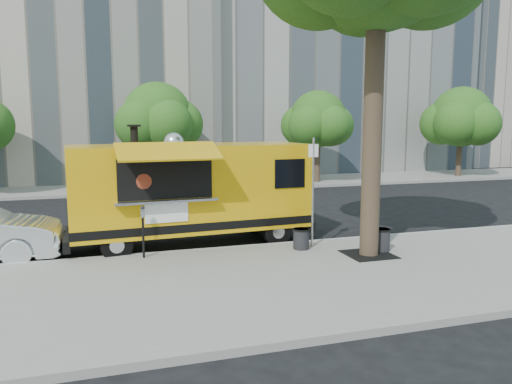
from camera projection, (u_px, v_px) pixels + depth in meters
ground at (243, 243)px, 14.84m from camera, size 120.00×120.00×0.00m
sidewalk at (292, 281)px, 11.05m from camera, size 60.00×6.00×0.15m
curb at (252, 248)px, 13.95m from camera, size 60.00×0.14×0.16m
far_sidewalk at (176, 186)px, 27.59m from camera, size 60.00×5.00×0.15m
building_mid at (310, 39)px, 38.75m from camera, size 20.00×14.00×20.00m
building_right at (487, 73)px, 45.31m from camera, size 16.00×12.00×16.00m
tree_well at (369, 254)px, 12.95m from camera, size 1.20×1.20×0.02m
far_tree_b at (157, 117)px, 26.01m from camera, size 3.60×3.60×5.50m
far_tree_c at (318, 119)px, 28.42m from camera, size 3.24×3.24×5.21m
far_tree_d at (461, 117)px, 31.55m from camera, size 3.78×3.78×5.64m
sign_post at (313, 186)px, 13.58m from camera, size 0.28×0.06×3.00m
parking_meter at (143, 226)px, 12.54m from camera, size 0.11×0.11×1.33m
food_truck at (190, 190)px, 14.35m from camera, size 7.15×3.60×3.47m
trash_bin_left at (381, 239)px, 13.28m from camera, size 0.50×0.50×0.60m
trash_bin_right at (301, 238)px, 13.49m from camera, size 0.47×0.47×0.56m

